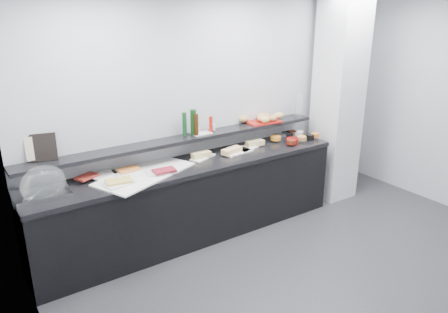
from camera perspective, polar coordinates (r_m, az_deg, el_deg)
ground at (r=4.46m, az=16.09°, el=-16.38°), size 5.00×5.00×0.00m
back_wall at (r=5.26m, az=0.70°, el=6.18°), size 5.00×0.02×2.70m
column at (r=5.99m, az=14.64°, el=7.19°), size 0.50×0.50×2.70m
buffet_cabinet at (r=4.97m, az=-4.03°, el=-6.01°), size 3.60×0.60×0.85m
counter_top at (r=4.79m, az=-4.16°, el=-1.14°), size 3.62×0.62×0.05m
wall_shelf at (r=4.85m, az=-5.27°, el=2.28°), size 3.60×0.25×0.04m
cloche_base at (r=4.29m, az=-22.78°, el=-4.56°), size 0.52×0.37×0.04m
cloche_dome at (r=4.23m, az=-22.53°, el=-3.32°), size 0.48×0.39×0.34m
linen_runner at (r=4.52m, az=-10.26°, el=-2.26°), size 1.15×0.86×0.01m
platter_meat_a at (r=4.56m, az=-15.50°, el=-2.31°), size 0.30×0.24×0.01m
food_meat_a at (r=4.50m, az=-17.50°, el=-2.52°), size 0.25×0.21×0.02m
platter_salmon at (r=4.60m, az=-12.67°, el=-1.87°), size 0.27×0.19×0.01m
food_salmon at (r=4.58m, az=-12.38°, el=-1.67°), size 0.23×0.15×0.02m
platter_cheese at (r=4.31m, az=-13.47°, el=-3.42°), size 0.33×0.26×0.01m
food_cheese at (r=4.31m, az=-13.57°, el=-3.12°), size 0.27×0.19×0.02m
platter_meat_b at (r=4.51m, az=-8.41°, el=-2.00°), size 0.30×0.23×0.01m
food_meat_b at (r=4.49m, az=-7.81°, el=-1.83°), size 0.24×0.17×0.02m
sandwich_plate_left at (r=4.93m, az=-2.78°, el=-0.10°), size 0.35×0.25×0.01m
sandwich_food_left at (r=4.90m, az=-2.99°, el=0.22°), size 0.23×0.10×0.06m
tongs_left at (r=4.91m, az=-2.59°, el=-0.05°), size 0.14×0.10×0.01m
sandwich_plate_mid at (r=5.10m, az=1.82°, el=0.58°), size 0.38×0.20×0.01m
sandwich_food_mid at (r=5.03m, az=1.02°, el=0.78°), size 0.28×0.16×0.06m
tongs_mid at (r=4.99m, az=2.02°, el=0.28°), size 0.16×0.01×0.01m
sandwich_plate_right at (r=5.28m, az=3.23°, el=1.23°), size 0.44×0.30×0.01m
sandwich_food_right at (r=5.32m, az=4.06°, el=1.77°), size 0.24×0.12×0.06m
tongs_right at (r=5.24m, az=2.98°, el=1.21°), size 0.15×0.08×0.01m
bowl_glass_fruit at (r=5.59m, az=7.22°, el=2.44°), size 0.22×0.22×0.07m
fill_glass_fruit at (r=5.54m, az=6.76°, el=2.42°), size 0.17×0.17×0.05m
bowl_black_jam at (r=5.72m, az=8.26°, el=2.78°), size 0.20×0.20×0.07m
fill_black_jam at (r=5.78m, az=8.94°, el=3.03°), size 0.13×0.13×0.05m
bowl_glass_cream at (r=5.78m, az=9.02°, el=2.93°), size 0.23×0.23×0.07m
fill_glass_cream at (r=5.80m, az=9.63°, el=3.06°), size 0.17×0.17×0.05m
bowl_red_jam at (r=5.48m, az=8.90°, el=2.00°), size 0.19×0.19×0.07m
fill_red_jam at (r=5.40m, az=8.77°, el=1.89°), size 0.11×0.11×0.05m
bowl_glass_salmon at (r=5.53m, az=9.84°, el=2.10°), size 0.21×0.21×0.07m
fill_glass_salmon at (r=5.58m, az=10.11°, el=2.37°), size 0.12×0.12×0.05m
bowl_black_fruit at (r=5.69m, az=11.16°, el=2.52°), size 0.14×0.14×0.07m
fill_black_fruit at (r=5.74m, az=11.80°, el=2.74°), size 0.12×0.12×0.05m
framed_print at (r=4.42m, az=-22.54°, el=1.12°), size 0.25×0.13×0.26m
print_art at (r=4.41m, az=-23.31°, el=1.01°), size 0.20×0.07×0.22m
condiment_tray at (r=4.97m, az=-2.96°, el=3.04°), size 0.22×0.14×0.01m
bottle_green_a at (r=4.85m, az=-5.19°, el=4.25°), size 0.05×0.05×0.26m
bottle_brown at (r=4.85m, az=-3.66°, el=4.18°), size 0.06×0.06×0.24m
bottle_green_b at (r=4.89m, az=-4.03°, el=4.53°), size 0.09×0.09×0.28m
bottle_hot at (r=4.98m, az=-1.74°, el=4.26°), size 0.05×0.05×0.18m
shaker_salt at (r=4.94m, az=-3.34°, el=3.45°), size 0.04×0.04×0.07m
shaker_pepper at (r=5.05m, az=-1.35°, el=3.84°), size 0.04×0.04×0.07m
bread_tray at (r=5.47m, az=5.03°, el=4.59°), size 0.44×0.33×0.02m
bread_roll_nw at (r=5.38m, az=2.65°, el=4.94°), size 0.16×0.11×0.08m
bread_roll_n at (r=5.51m, az=4.97°, el=5.24°), size 0.17×0.13×0.08m
bread_roll_ne at (r=5.50m, az=5.39°, el=5.20°), size 0.16×0.11×0.08m
bread_roll_sw at (r=5.36m, az=5.41°, el=4.81°), size 0.13×0.09×0.08m
bread_roll_s at (r=5.45m, az=6.44°, el=5.03°), size 0.17×0.15×0.08m
bread_roll_se at (r=5.57m, az=7.15°, el=5.33°), size 0.16×0.11×0.08m
bread_roll_midw at (r=5.42m, az=4.94°, el=5.01°), size 0.18×0.14×0.08m
carafe at (r=5.78m, az=9.75°, el=6.62°), size 0.12×0.12×0.30m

